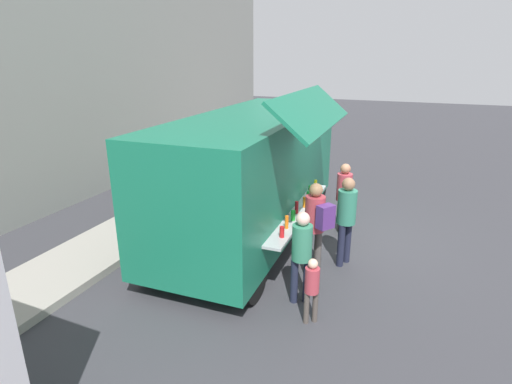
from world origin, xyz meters
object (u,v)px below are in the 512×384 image
(food_truck_main, at_px, (254,171))
(customer_extra_browsing, at_px, (344,193))
(child_near_queue, at_px, (312,285))
(trash_bin, at_px, (228,167))
(customer_mid_with_backpack, at_px, (316,220))
(customer_rear_waiting, at_px, (302,250))
(customer_front_ordering, at_px, (346,214))

(food_truck_main, bearing_deg, customer_extra_browsing, -69.42)
(customer_extra_browsing, height_order, child_near_queue, customer_extra_browsing)
(trash_bin, bearing_deg, food_truck_main, -146.52)
(customer_mid_with_backpack, distance_m, customer_extra_browsing, 2.06)
(customer_extra_browsing, bearing_deg, customer_rear_waiting, 63.34)
(customer_front_ordering, relative_size, child_near_queue, 1.63)
(customer_rear_waiting, relative_size, customer_extra_browsing, 0.97)
(customer_mid_with_backpack, height_order, customer_rear_waiting, customer_mid_with_backpack)
(customer_extra_browsing, bearing_deg, food_truck_main, -2.71)
(customer_front_ordering, bearing_deg, customer_extra_browsing, -56.08)
(trash_bin, relative_size, customer_mid_with_backpack, 0.52)
(trash_bin, bearing_deg, customer_front_ordering, -132.99)
(customer_rear_waiting, bearing_deg, customer_extra_browsing, -29.26)
(customer_mid_with_backpack, bearing_deg, food_truck_main, -2.50)
(customer_rear_waiting, distance_m, customer_extra_browsing, 3.04)
(customer_front_ordering, height_order, customer_mid_with_backpack, customer_mid_with_backpack)
(customer_front_ordering, bearing_deg, child_near_queue, 108.58)
(child_near_queue, bearing_deg, customer_front_ordering, -40.51)
(trash_bin, height_order, customer_mid_with_backpack, customer_mid_with_backpack)
(trash_bin, distance_m, customer_front_ordering, 6.20)
(food_truck_main, relative_size, customer_rear_waiting, 4.09)
(trash_bin, relative_size, customer_rear_waiting, 0.57)
(trash_bin, xyz_separation_m, customer_mid_with_backpack, (-4.81, -4.08, 0.63))
(customer_extra_browsing, relative_size, child_near_queue, 1.52)
(customer_front_ordering, relative_size, customer_mid_with_backpack, 1.00)
(trash_bin, xyz_separation_m, child_near_queue, (-6.28, -4.40, 0.19))
(trash_bin, height_order, customer_rear_waiting, customer_rear_waiting)
(trash_bin, relative_size, customer_front_ordering, 0.52)
(customer_rear_waiting, xyz_separation_m, child_near_queue, (-0.48, -0.30, -0.31))
(customer_mid_with_backpack, distance_m, customer_rear_waiting, 1.00)
(customer_front_ordering, height_order, customer_rear_waiting, customer_front_ordering)
(customer_front_ordering, bearing_deg, trash_bin, -21.06)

